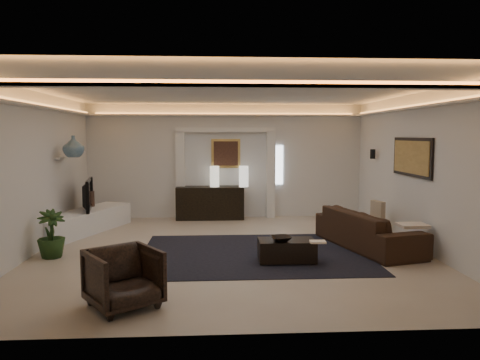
{
  "coord_description": "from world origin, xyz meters",
  "views": [
    {
      "loc": [
        -0.3,
        -8.15,
        2.12
      ],
      "look_at": [
        0.2,
        0.6,
        1.25
      ],
      "focal_mm": 34.03,
      "sensor_mm": 36.0,
      "label": 1
    }
  ],
  "objects": [
    {
      "name": "wall_right",
      "position": [
        3.5,
        0.0,
        1.45
      ],
      "size": [
        0.0,
        7.0,
        7.0
      ],
      "primitive_type": "plane",
      "rotation": [
        1.57,
        0.0,
        -1.57
      ],
      "color": "silver",
      "rests_on": "ground"
    },
    {
      "name": "ceiling",
      "position": [
        0.0,
        0.0,
        2.9
      ],
      "size": [
        7.0,
        7.0,
        0.0
      ],
      "primitive_type": "plane",
      "rotation": [
        3.14,
        0.0,
        0.0
      ],
      "color": "white",
      "rests_on": "ground"
    },
    {
      "name": "magazine",
      "position": [
        1.37,
        -1.01,
        0.42
      ],
      "size": [
        0.26,
        0.2,
        0.03
      ],
      "primitive_type": "cube",
      "rotation": [
        0.0,
        0.0,
        -0.06
      ],
      "color": "beige",
      "rests_on": "coffee_table"
    },
    {
      "name": "area_rug",
      "position": [
        0.4,
        -0.2,
        0.01
      ],
      "size": [
        4.0,
        3.0,
        0.01
      ],
      "primitive_type": "cube",
      "color": "black",
      "rests_on": "ground"
    },
    {
      "name": "lamp_right",
      "position": [
        0.44,
        3.18,
        1.09
      ],
      "size": [
        0.24,
        0.24,
        0.52
      ],
      "primitive_type": "cylinder",
      "rotation": [
        0.0,
        0.0,
        -0.04
      ],
      "color": "white",
      "rests_on": "console"
    },
    {
      "name": "bowl",
      "position": [
        0.79,
        -0.86,
        0.45
      ],
      "size": [
        0.4,
        0.4,
        0.08
      ],
      "primitive_type": "imported",
      "rotation": [
        0.0,
        0.0,
        0.19
      ],
      "color": "black",
      "rests_on": "coffee_table"
    },
    {
      "name": "lamp_left",
      "position": [
        -0.29,
        3.25,
        1.09
      ],
      "size": [
        0.25,
        0.25,
        0.52
      ],
      "primitive_type": "cylinder",
      "rotation": [
        0.0,
        0.0,
        0.09
      ],
      "color": "white",
      "rests_on": "console"
    },
    {
      "name": "throw_pillow",
      "position": [
        3.15,
        1.15,
        0.55
      ],
      "size": [
        0.21,
        0.38,
        0.37
      ],
      "primitive_type": "cube",
      "rotation": [
        0.0,
        0.0,
        0.3
      ],
      "color": "tan",
      "rests_on": "sofa"
    },
    {
      "name": "sofa",
      "position": [
        2.58,
        0.1,
        0.35
      ],
      "size": [
        2.57,
        1.52,
        0.7
      ],
      "primitive_type": "imported",
      "rotation": [
        0.0,
        0.0,
        1.83
      ],
      "color": "black",
      "rests_on": "ground"
    },
    {
      "name": "ginger_jar",
      "position": [
        -3.15,
        1.26,
        1.89
      ],
      "size": [
        0.5,
        0.5,
        0.44
      ],
      "primitive_type": "imported",
      "rotation": [
        0.0,
        0.0,
        -0.22
      ],
      "color": "#4F5B66",
      "rests_on": "wall_niche"
    },
    {
      "name": "painting_frame",
      "position": [
        0.0,
        3.47,
        1.65
      ],
      "size": [
        0.74,
        0.04,
        0.74
      ],
      "primitive_type": "cube",
      "color": "tan",
      "rests_on": "wall_back"
    },
    {
      "name": "plant",
      "position": [
        -3.12,
        -0.25,
        0.41
      ],
      "size": [
        0.65,
        0.65,
        0.83
      ],
      "primitive_type": "imported",
      "rotation": [
        0.0,
        0.0,
        0.63
      ],
      "color": "#1E3714",
      "rests_on": "ground"
    },
    {
      "name": "alcove_header",
      "position": [
        0.0,
        3.4,
        2.25
      ],
      "size": [
        2.52,
        0.2,
        0.12
      ],
      "primitive_type": "cube",
      "color": "silver",
      "rests_on": "wall_back"
    },
    {
      "name": "wall_back",
      "position": [
        0.0,
        3.5,
        1.45
      ],
      "size": [
        7.0,
        0.0,
        7.0
      ],
      "primitive_type": "plane",
      "rotation": [
        1.57,
        0.0,
        0.0
      ],
      "color": "silver",
      "rests_on": "ground"
    },
    {
      "name": "daylight_slit",
      "position": [
        1.35,
        3.48,
        1.35
      ],
      "size": [
        0.25,
        0.03,
        1.0
      ],
      "primitive_type": "cube",
      "color": "white",
      "rests_on": "wall_back"
    },
    {
      "name": "armchair",
      "position": [
        -1.42,
        -2.65,
        0.37
      ],
      "size": [
        1.11,
        1.11,
        0.73
      ],
      "primitive_type": "imported",
      "rotation": [
        0.0,
        0.0,
        0.61
      ],
      "color": "#2B221E",
      "rests_on": "ground"
    },
    {
      "name": "art_panel_gold",
      "position": [
        3.44,
        0.3,
        1.7
      ],
      "size": [
        0.02,
        1.5,
        0.62
      ],
      "primitive_type": "cube",
      "color": "tan",
      "rests_on": "wall_right"
    },
    {
      "name": "wall_sconce",
      "position": [
        3.38,
        2.2,
        1.68
      ],
      "size": [
        0.12,
        0.12,
        0.22
      ],
      "primitive_type": "cylinder",
      "color": "black",
      "rests_on": "wall_right"
    },
    {
      "name": "wall_niche",
      "position": [
        -3.44,
        1.4,
        1.65
      ],
      "size": [
        0.1,
        0.55,
        0.04
      ],
      "primitive_type": "cube",
      "color": "silver",
      "rests_on": "wall_left"
    },
    {
      "name": "coffee_table",
      "position": [
        0.9,
        -0.78,
        0.2
      ],
      "size": [
        0.94,
        0.52,
        0.35
      ],
      "primitive_type": "cube",
      "rotation": [
        0.0,
        0.0,
        -0.01
      ],
      "color": "#2F1F16",
      "rests_on": "ground"
    },
    {
      "name": "cove_soffit",
      "position": [
        0.0,
        0.0,
        2.62
      ],
      "size": [
        7.0,
        7.0,
        0.04
      ],
      "primitive_type": "cube",
      "color": "silver",
      "rests_on": "ceiling"
    },
    {
      "name": "pilaster_right",
      "position": [
        1.15,
        3.4,
        1.1
      ],
      "size": [
        0.22,
        0.2,
        2.2
      ],
      "primitive_type": "cube",
      "color": "silver",
      "rests_on": "ground"
    },
    {
      "name": "throw_blanket",
      "position": [
        3.15,
        -0.53,
        0.55
      ],
      "size": [
        0.49,
        0.4,
        0.05
      ],
      "primitive_type": "cube",
      "rotation": [
        0.0,
        0.0,
        0.01
      ],
      "color": "white",
      "rests_on": "sofa"
    },
    {
      "name": "wall_left",
      "position": [
        -3.5,
        0.0,
        1.45
      ],
      "size": [
        0.0,
        7.0,
        7.0
      ],
      "primitive_type": "plane",
      "rotation": [
        1.57,
        0.0,
        1.57
      ],
      "color": "silver",
      "rests_on": "ground"
    },
    {
      "name": "console",
      "position": [
        -0.41,
        3.25,
        0.4
      ],
      "size": [
        1.7,
        0.54,
        0.85
      ],
      "primitive_type": "cube",
      "rotation": [
        0.0,
        0.0,
        -0.01
      ],
      "color": "black",
      "rests_on": "ground"
    },
    {
      "name": "art_panel_frame",
      "position": [
        3.47,
        0.3,
        1.7
      ],
      "size": [
        0.04,
        1.64,
        0.74
      ],
      "primitive_type": "cube",
      "color": "black",
      "rests_on": "wall_right"
    },
    {
      "name": "pilaster_left",
      "position": [
        -1.15,
        3.4,
        1.1
      ],
      "size": [
        0.22,
        0.2,
        2.2
      ],
      "primitive_type": "cube",
      "color": "silver",
      "rests_on": "ground"
    },
    {
      "name": "tv",
      "position": [
        -3.15,
        1.87,
        0.79
      ],
      "size": [
        1.19,
        0.37,
        0.68
      ],
      "primitive_type": "imported",
      "rotation": [
        0.0,
        0.0,
        1.75
      ],
      "color": "black",
      "rests_on": "media_ledge"
    },
    {
      "name": "floor",
      "position": [
        0.0,
        0.0,
        0.0
      ],
      "size": [
        7.0,
        7.0,
        0.0
      ],
      "primitive_type": "plane",
      "color": "#B8A996",
      "rests_on": "ground"
    },
    {
      "name": "media_ledge",
      "position": [
        -3.15,
        1.73,
        0.22
      ],
      "size": [
        1.63,
        2.79,
        0.51
      ],
      "primitive_type": "cube",
      "rotation": [
        0.0,
        0.0,
        -0.37
      ],
      "color": "white",
      "rests_on": "ground"
    },
    {
      "name": "figurine",
      "position": [
        -3.12,
        2.39,
        0.64
      ],
      "size": [
        0.18,
        0.18,
        0.36
      ],
      "primitive_type": "cylinder",
      "rotation": [
        0.0,
        0.0,
        -0.43
      ],
      "color": "#473127",
      "rests_on": "media_ledge"
    },
    {
      "name": "wall_front",
      "position": [
        0.0,
        -3.5,
        1.45
      ],
      "size": [
        7.0,
        0.0,
        7.0
      ],
      "primitive_type": "plane",
      "rotation": [
        -1.57,
        0.0,
        0.0
      ],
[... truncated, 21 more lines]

